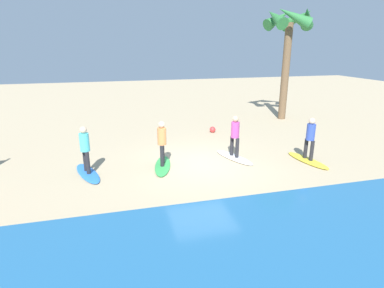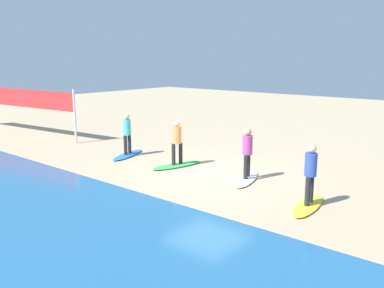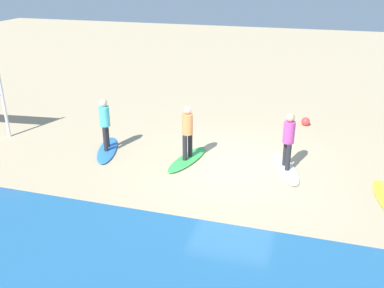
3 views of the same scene
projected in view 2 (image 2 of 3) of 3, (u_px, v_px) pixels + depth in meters
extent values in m
plane|color=tan|center=(208.00, 174.00, 14.42)|extent=(60.00, 60.00, 0.00)
ellipsoid|color=yellow|center=(308.00, 205.00, 11.27)|extent=(0.88, 2.16, 0.09)
cylinder|color=#232328|center=(308.00, 191.00, 11.05)|extent=(0.14, 0.14, 0.78)
cylinder|color=#232328|center=(311.00, 188.00, 11.32)|extent=(0.14, 0.14, 0.78)
cylinder|color=#334CAD|center=(311.00, 165.00, 11.04)|extent=(0.32, 0.32, 0.62)
sphere|color=beige|center=(312.00, 149.00, 10.95)|extent=(0.24, 0.24, 0.24)
ellipsoid|color=white|center=(247.00, 179.00, 13.72)|extent=(1.20, 2.17, 0.09)
cylinder|color=#232328|center=(246.00, 167.00, 13.48)|extent=(0.14, 0.14, 0.78)
cylinder|color=#232328|center=(248.00, 165.00, 13.77)|extent=(0.14, 0.14, 0.78)
cylinder|color=#B74293|center=(248.00, 145.00, 13.48)|extent=(0.32, 0.32, 0.62)
sphere|color=tan|center=(248.00, 132.00, 13.39)|extent=(0.24, 0.24, 0.24)
ellipsoid|color=green|center=(177.00, 165.00, 15.42)|extent=(1.01, 2.17, 0.09)
cylinder|color=#232328|center=(174.00, 154.00, 15.23)|extent=(0.14, 0.14, 0.78)
cylinder|color=#232328|center=(181.00, 153.00, 15.42)|extent=(0.14, 0.14, 0.78)
cylinder|color=#E58C4C|center=(177.00, 135.00, 15.18)|extent=(0.32, 0.32, 0.62)
sphere|color=beige|center=(177.00, 123.00, 15.10)|extent=(0.24, 0.24, 0.24)
ellipsoid|color=blue|center=(128.00, 155.00, 17.05)|extent=(1.18, 2.17, 0.09)
cylinder|color=#232328|center=(125.00, 145.00, 16.81)|extent=(0.14, 0.14, 0.78)
cylinder|color=#232328|center=(129.00, 144.00, 17.10)|extent=(0.14, 0.14, 0.78)
cylinder|color=#4CC6D1|center=(127.00, 127.00, 16.81)|extent=(0.32, 0.32, 0.62)
sphere|color=beige|center=(127.00, 117.00, 16.73)|extent=(0.24, 0.24, 0.24)
cylinder|color=silver|center=(75.00, 117.00, 19.35)|extent=(0.10, 0.10, 2.50)
cube|color=red|center=(15.00, 97.00, 21.65)|extent=(8.95, 1.03, 0.90)
sphere|color=#E53838|center=(310.00, 156.00, 16.39)|extent=(0.31, 0.31, 0.31)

